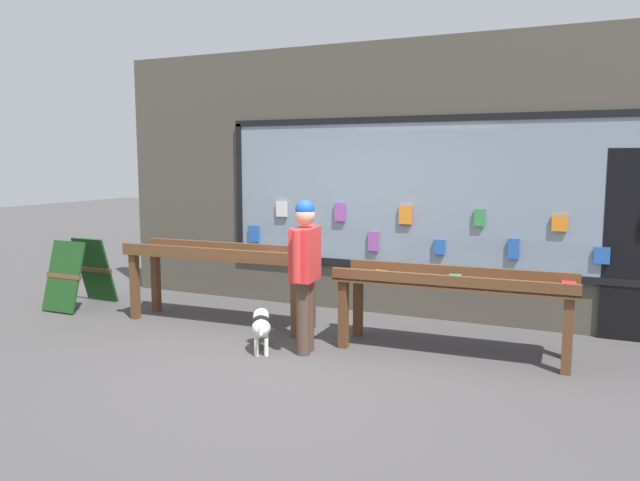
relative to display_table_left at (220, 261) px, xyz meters
name	(u,v)px	position (x,y,z in m)	size (l,w,h in m)	color
ground_plane	(283,364)	(1.41, -1.03, -0.76)	(40.00, 40.00, 0.00)	#474444
shopfront_facade	(377,182)	(1.51, 1.36, 0.94)	(7.43, 0.29, 3.44)	#4C473D
display_table_left	(220,261)	(0.00, 0.00, 0.00)	(2.42, 0.70, 0.96)	brown
display_table_right	(453,287)	(2.83, 0.00, -0.07)	(2.43, 0.76, 0.86)	brown
person_browsing	(305,265)	(1.45, -0.61, 0.15)	(0.28, 0.63, 1.58)	#4C382D
small_dog	(261,325)	(1.01, -0.77, -0.48)	(0.41, 0.56, 0.41)	white
sandwich_board_sign	(80,273)	(-2.20, -0.08, -0.30)	(0.58, 0.84, 0.90)	#193F19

